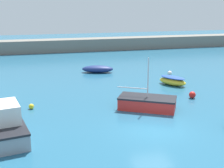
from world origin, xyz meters
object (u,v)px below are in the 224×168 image
at_px(open_tender_yellow, 98,69).
at_px(rowboat_with_red_cover, 173,81).
at_px(mooring_buoy_white, 170,73).
at_px(mooring_buoy_red, 192,95).
at_px(mooring_buoy_yellow, 31,106).
at_px(motorboat_with_cabin, 2,124).
at_px(sailboat_twin_hulled, 147,103).

bearing_deg(open_tender_yellow, rowboat_with_red_cover, -34.06).
relative_size(open_tender_yellow, mooring_buoy_white, 7.60).
height_order(rowboat_with_red_cover, mooring_buoy_red, rowboat_with_red_cover).
xyz_separation_m(mooring_buoy_yellow, mooring_buoy_red, (12.66, -0.54, 0.08)).
height_order(rowboat_with_red_cover, open_tender_yellow, rowboat_with_red_cover).
height_order(motorboat_with_cabin, mooring_buoy_white, motorboat_with_cabin).
height_order(rowboat_with_red_cover, motorboat_with_cabin, motorboat_with_cabin).
bearing_deg(mooring_buoy_red, sailboat_twin_hulled, -160.57).
bearing_deg(motorboat_with_cabin, mooring_buoy_yellow, -30.64).
bearing_deg(sailboat_twin_hulled, open_tender_yellow, 124.21).
relative_size(mooring_buoy_red, mooring_buoy_white, 1.14).
relative_size(sailboat_twin_hulled, mooring_buoy_red, 8.14).
bearing_deg(mooring_buoy_red, motorboat_with_cabin, -164.39).
bearing_deg(mooring_buoy_yellow, mooring_buoy_red, -2.43).
height_order(open_tender_yellow, mooring_buoy_yellow, open_tender_yellow).
relative_size(motorboat_with_cabin, mooring_buoy_red, 10.73).
xyz_separation_m(mooring_buoy_yellow, mooring_buoy_white, (14.28, 7.37, 0.05)).
xyz_separation_m(rowboat_with_red_cover, mooring_buoy_yellow, (-12.88, -3.66, -0.23)).
height_order(mooring_buoy_yellow, mooring_buoy_white, mooring_buoy_white).
distance_m(mooring_buoy_yellow, mooring_buoy_white, 16.07).
bearing_deg(motorboat_with_cabin, rowboat_with_red_cover, -71.51).
xyz_separation_m(motorboat_with_cabin, mooring_buoy_yellow, (1.62, 4.53, -0.58)).
xyz_separation_m(open_tender_yellow, mooring_buoy_yellow, (-7.16, -10.64, -0.20)).
xyz_separation_m(open_tender_yellow, mooring_buoy_red, (5.50, -11.18, -0.11)).
bearing_deg(mooring_buoy_red, open_tender_yellow, 116.20).
height_order(sailboat_twin_hulled, rowboat_with_red_cover, sailboat_twin_hulled).
bearing_deg(rowboat_with_red_cover, mooring_buoy_yellow, 73.17).
bearing_deg(rowboat_with_red_cover, mooring_buoy_red, 144.29).
bearing_deg(mooring_buoy_white, mooring_buoy_red, -101.60).
distance_m(sailboat_twin_hulled, rowboat_with_red_cover, 7.45).
bearing_deg(sailboat_twin_hulled, mooring_buoy_yellow, -164.87).
bearing_deg(mooring_buoy_red, mooring_buoy_yellow, 177.57).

